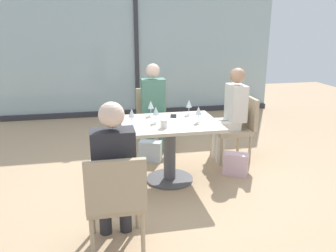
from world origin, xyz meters
TOP-DOWN VIEW (x-y plane):
  - ground_plane at (0.00, 0.00)m, footprint 12.00×12.00m
  - window_wall_backdrop at (0.00, 3.20)m, footprint 5.60×0.10m
  - dining_table_main at (0.00, 0.00)m, footprint 1.11×0.86m
  - chair_far_right at (1.05, 0.49)m, footprint 0.51×0.46m
  - chair_near_window at (0.00, 1.23)m, footprint 0.46×0.51m
  - chair_front_left at (-0.70, -1.23)m, footprint 0.46×0.50m
  - person_far_right at (0.94, 0.49)m, footprint 0.39×0.34m
  - person_near_window at (-0.00, 1.12)m, footprint 0.34×0.39m
  - person_front_left at (-0.70, -1.12)m, footprint 0.34×0.39m
  - wine_glass_0 at (0.32, -0.08)m, footprint 0.07×0.07m
  - wine_glass_1 at (0.30, 0.28)m, footprint 0.07×0.07m
  - wine_glass_2 at (-0.17, 0.32)m, footprint 0.07×0.07m
  - wine_glass_3 at (-0.16, 0.01)m, footprint 0.07×0.07m
  - wine_glass_4 at (-0.44, -0.03)m, footprint 0.07×0.07m
  - coffee_cup at (-0.11, -0.21)m, footprint 0.08×0.08m
  - cell_phone_on_table at (0.09, 0.23)m, footprint 0.10×0.16m
  - handbag_0 at (0.83, -0.02)m, footprint 0.34×0.28m
  - handbag_1 at (-0.13, 0.64)m, footprint 0.34×0.25m

SIDE VIEW (x-z plane):
  - ground_plane at x=0.00m, z-range 0.00..0.00m
  - handbag_0 at x=0.83m, z-range 0.00..0.28m
  - handbag_1 at x=-0.13m, z-range 0.00..0.28m
  - chair_far_right at x=1.05m, z-range 0.06..0.93m
  - chair_near_window at x=0.00m, z-range 0.06..0.93m
  - chair_front_left at x=-0.70m, z-range 0.06..0.93m
  - dining_table_main at x=0.00m, z-range 0.16..0.89m
  - person_far_right at x=0.94m, z-range 0.07..1.33m
  - person_near_window at x=0.00m, z-range 0.07..1.33m
  - person_front_left at x=-0.70m, z-range 0.07..1.33m
  - cell_phone_on_table at x=0.09m, z-range 0.73..0.74m
  - coffee_cup at x=-0.11m, z-range 0.73..0.82m
  - wine_glass_0 at x=0.32m, z-range 0.77..0.95m
  - wine_glass_1 at x=0.30m, z-range 0.77..0.95m
  - wine_glass_2 at x=-0.17m, z-range 0.77..0.95m
  - wine_glass_3 at x=-0.16m, z-range 0.77..0.95m
  - wine_glass_4 at x=-0.44m, z-range 0.77..0.95m
  - window_wall_backdrop at x=0.00m, z-range -0.14..2.56m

